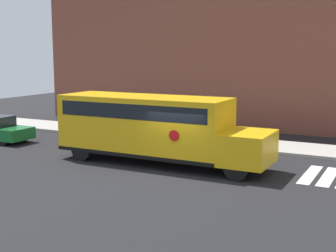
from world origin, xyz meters
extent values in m
plane|color=black|center=(0.00, 0.00, 0.00)|extent=(60.00, 60.00, 0.00)
cube|color=#B2ADA3|center=(0.00, 6.50, 0.07)|extent=(44.00, 3.00, 0.15)
cube|color=brown|center=(0.00, 13.00, 6.81)|extent=(32.00, 4.00, 13.63)
cube|color=white|center=(4.93, 2.00, 0.00)|extent=(0.50, 3.20, 0.01)
cube|color=white|center=(5.63, 2.00, 0.00)|extent=(0.50, 3.20, 0.01)
cube|color=yellow|center=(-2.16, 0.86, 1.71)|extent=(7.72, 2.50, 2.52)
cube|color=yellow|center=(2.64, 0.86, 1.10)|extent=(1.87, 2.50, 1.29)
cube|color=black|center=(-2.16, 0.86, 0.53)|extent=(7.72, 2.54, 0.16)
cube|color=black|center=(-2.16, 0.86, 2.42)|extent=(7.10, 2.53, 0.64)
cylinder|color=red|center=(-0.04, -0.43, 1.58)|extent=(0.44, 0.02, 0.44)
cylinder|color=black|center=(2.54, 1.94, 0.50)|extent=(1.00, 0.30, 1.00)
cylinder|color=black|center=(2.54, -0.22, 0.50)|extent=(1.00, 0.30, 1.00)
cylinder|color=black|center=(-4.82, 1.94, 0.50)|extent=(1.00, 0.30, 1.00)
cylinder|color=black|center=(-4.82, -0.22, 0.50)|extent=(1.00, 0.30, 1.00)
cylinder|color=black|center=(-10.64, 2.11, 0.32)|extent=(0.64, 0.22, 0.64)
cylinder|color=black|center=(-10.64, 0.63, 0.32)|extent=(0.64, 0.22, 0.64)
camera|label=1|loc=(8.18, -16.96, 4.92)|focal=50.00mm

